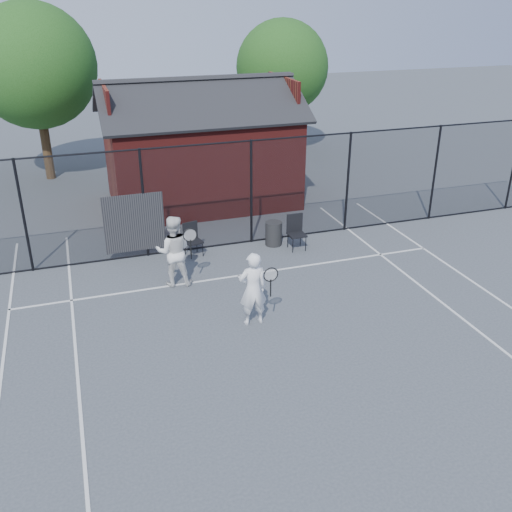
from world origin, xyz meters
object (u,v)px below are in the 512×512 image
object	(u,v)px
chair_left	(194,240)
chair_right	(297,233)
clubhouse	(201,156)
player_front	(253,289)
waste_bin	(274,233)
player_back	(174,251)

from	to	relation	value
chair_left	chair_right	xyz separation A→B (m)	(2.84, -0.50, 0.03)
chair_left	clubhouse	bearing A→B (deg)	59.47
chair_left	chair_right	size ratio (longest dim) A/B	0.93
clubhouse	player_front	xyz separation A→B (m)	(-0.86, -8.30, -0.76)
player_front	clubhouse	bearing A→B (deg)	84.07
chair_left	chair_right	world-z (taller)	chair_right
waste_bin	player_back	bearing A→B (deg)	-154.27
waste_bin	player_front	bearing A→B (deg)	-115.96
player_front	player_back	size ratio (longest dim) A/B	0.94
player_front	waste_bin	xyz separation A→B (m)	(1.90, 3.90, -0.50)
clubhouse	chair_left	distance (m)	4.73
player_back	chair_right	world-z (taller)	player_back
clubhouse	waste_bin	distance (m)	4.69
player_back	chair_right	size ratio (longest dim) A/B	1.84
clubhouse	chair_left	size ratio (longest dim) A/B	7.18
player_front	player_back	bearing A→B (deg)	117.68
clubhouse	player_back	distance (m)	6.32
player_front	waste_bin	bearing A→B (deg)	64.04
clubhouse	player_front	world-z (taller)	clubhouse
chair_right	player_back	bearing A→B (deg)	-164.40
player_back	waste_bin	distance (m)	3.54
clubhouse	player_front	distance (m)	8.38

